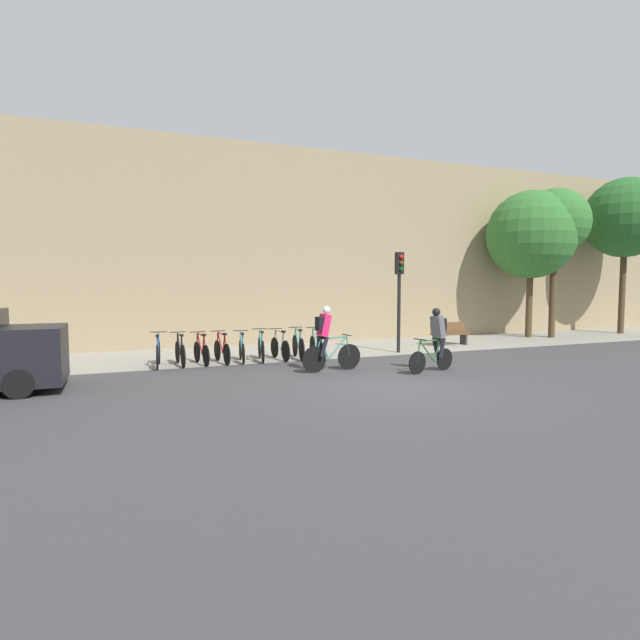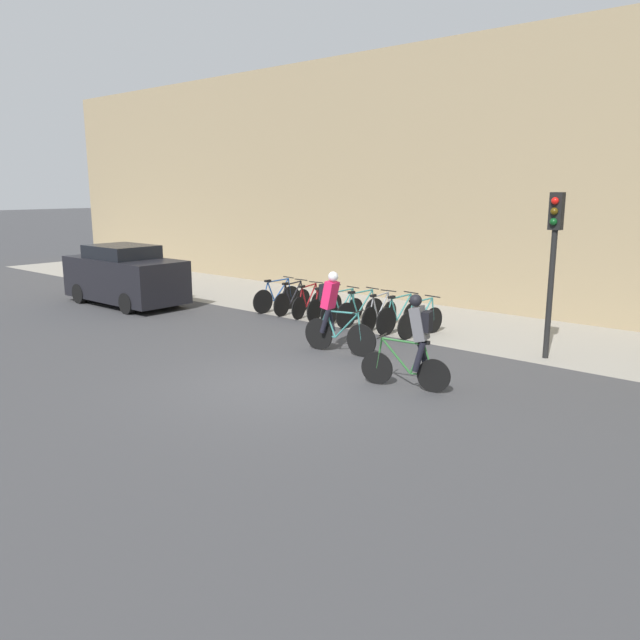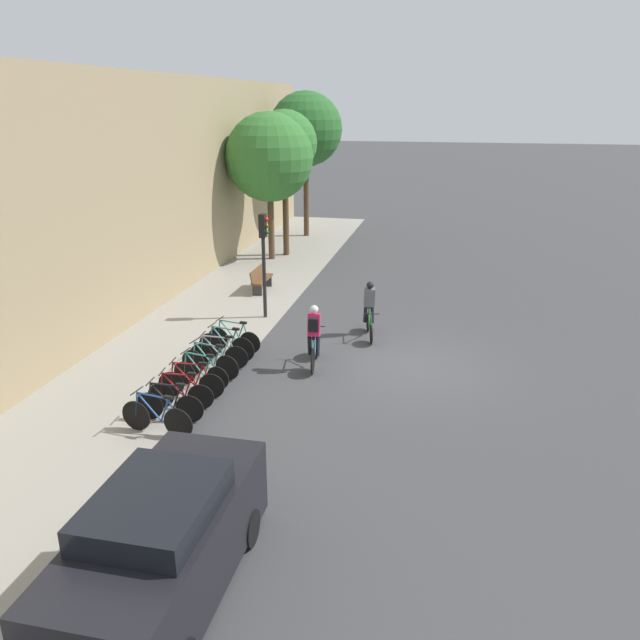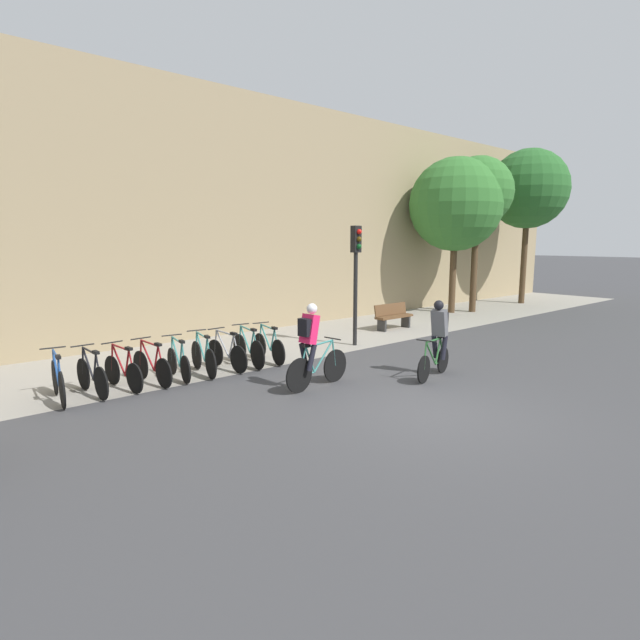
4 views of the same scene
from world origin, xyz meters
TOP-DOWN VIEW (x-y plane):
  - ground at (0.00, 0.00)m, footprint 200.00×200.00m
  - kerb_strip at (0.00, 6.75)m, footprint 44.00×4.50m
  - building_facade at (0.00, 9.30)m, footprint 44.00×0.60m
  - cyclist_pink at (-0.72, 2.49)m, footprint 1.82×0.50m
  - cyclist_grey at (2.08, 1.39)m, footprint 1.65×0.60m
  - parked_bike_0 at (-4.94, 5.04)m, footprint 0.46×1.75m
  - parked_bike_1 at (-4.32, 5.04)m, footprint 0.46×1.62m
  - parked_bike_2 at (-3.71, 5.04)m, footprint 0.46×1.58m
  - parked_bike_3 at (-3.09, 5.04)m, footprint 0.46×1.66m
  - parked_bike_4 at (-2.48, 5.04)m, footprint 0.46×1.57m
  - parked_bike_5 at (-1.87, 5.04)m, footprint 0.46×1.70m
  - parked_bike_6 at (-1.25, 5.04)m, footprint 0.46×1.66m
  - parked_bike_7 at (-0.64, 5.04)m, footprint 0.46×1.71m
  - parked_bike_8 at (-0.03, 5.04)m, footprint 0.46×1.67m
  - traffic_light_pole at (3.08, 5.04)m, footprint 0.26×0.30m
  - bench at (6.01, 6.13)m, footprint 1.58×0.44m
  - parked_car at (-9.28, 2.75)m, footprint 4.30×1.84m
  - street_tree_0 at (11.06, 7.20)m, footprint 3.88×3.88m
  - street_tree_1 at (11.95, 6.74)m, footprint 2.94×2.94m
  - street_tree_2 at (16.50, 6.86)m, footprint 3.76×3.76m

SIDE VIEW (x-z plane):
  - ground at x=0.00m, z-range 0.00..0.00m
  - kerb_strip at x=0.00m, z-range 0.00..0.01m
  - parked_bike_4 at x=-2.48m, z-range -0.09..0.85m
  - parked_bike_2 at x=-3.71m, z-range -0.09..0.86m
  - parked_bike_3 at x=-3.09m, z-range -0.09..0.87m
  - parked_bike_8 at x=-0.03m, z-range -0.09..0.88m
  - parked_bike_6 at x=-1.25m, z-range -0.09..0.88m
  - parked_bike_1 at x=-4.32m, z-range -0.09..0.88m
  - parked_bike_5 at x=-1.87m, z-range -0.08..0.89m
  - parked_bike_0 at x=-4.94m, z-range -0.08..0.90m
  - parked_bike_7 at x=-0.64m, z-range -0.08..0.91m
  - bench at x=6.01m, z-range 0.02..0.91m
  - parked_car at x=-9.28m, z-range -0.03..1.82m
  - cyclist_pink at x=-0.72m, z-range 0.05..1.84m
  - cyclist_grey at x=2.08m, z-range 0.07..1.82m
  - traffic_light_pole at x=3.08m, z-range 0.68..4.17m
  - building_facade at x=0.00m, z-range 0.00..7.82m
  - street_tree_0 at x=11.06m, z-range 1.30..7.80m
  - street_tree_1 at x=11.95m, z-range 1.78..8.36m
  - street_tree_2 at x=16.50m, z-range 1.80..9.22m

